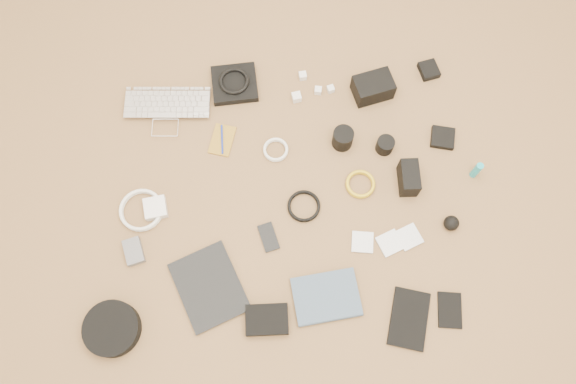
{
  "coord_description": "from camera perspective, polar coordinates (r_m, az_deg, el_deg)",
  "views": [
    {
      "loc": [
        -0.05,
        -0.65,
        1.98
      ],
      "look_at": [
        -0.0,
        0.03,
        0.02
      ],
      "focal_mm": 35.0,
      "sensor_mm": 36.0,
      "label": 1
    }
  ],
  "objects": [
    {
      "name": "power_brick",
      "position": [
        2.11,
        -13.31,
        -1.59
      ],
      "size": [
        0.09,
        0.09,
        0.03
      ],
      "primitive_type": "cube",
      "rotation": [
        0.0,
        0.0,
        0.14
      ],
      "color": "white",
      "rests_on": "ground"
    },
    {
      "name": "charger_c",
      "position": [
        2.27,
        4.35,
        10.39
      ],
      "size": [
        0.03,
        0.03,
        0.02
      ],
      "primitive_type": "cube",
      "rotation": [
        0.0,
        0.0,
        0.27
      ],
      "color": "white",
      "rests_on": "ground"
    },
    {
      "name": "filter_case_right",
      "position": [
        2.08,
        12.18,
        -4.5
      ],
      "size": [
        0.1,
        0.1,
        0.01
      ],
      "primitive_type": "cube",
      "rotation": [
        0.0,
        0.0,
        0.38
      ],
      "color": "silver",
      "rests_on": "ground"
    },
    {
      "name": "drive_case",
      "position": [
        1.97,
        -2.16,
        -12.84
      ],
      "size": [
        0.15,
        0.11,
        0.04
      ],
      "primitive_type": "cube",
      "rotation": [
        0.0,
        0.0,
        -0.02
      ],
      "color": "black",
      "rests_on": "ground"
    },
    {
      "name": "notebook_olive",
      "position": [
        2.18,
        -6.7,
        5.27
      ],
      "size": [
        0.11,
        0.15,
        0.01
      ],
      "primitive_type": "cube",
      "rotation": [
        0.0,
        0.0,
        -0.29
      ],
      "color": "olive",
      "rests_on": "ground"
    },
    {
      "name": "charger_a",
      "position": [
        2.29,
        1.51,
        11.72
      ],
      "size": [
        0.03,
        0.03,
        0.03
      ],
      "primitive_type": "cube",
      "rotation": [
        0.0,
        0.0,
        0.1
      ],
      "color": "white",
      "rests_on": "ground"
    },
    {
      "name": "filter_case_mid",
      "position": [
        2.06,
        10.31,
        -5.14
      ],
      "size": [
        0.1,
        0.1,
        0.01
      ],
      "primitive_type": "cube",
      "rotation": [
        0.0,
        0.0,
        0.38
      ],
      "color": "silver",
      "rests_on": "ground"
    },
    {
      "name": "headphone_case",
      "position": [
        2.05,
        -17.45,
        -13.11
      ],
      "size": [
        0.21,
        0.21,
        0.05
      ],
      "primitive_type": "cylinder",
      "rotation": [
        0.0,
        0.0,
        -0.11
      ],
      "color": "black",
      "rests_on": "ground"
    },
    {
      "name": "notebook_black_b",
      "position": [
        2.07,
        16.11,
        -11.45
      ],
      "size": [
        0.1,
        0.13,
        0.01
      ],
      "primitive_type": "cube",
      "rotation": [
        0.0,
        0.0,
        -0.13
      ],
      "color": "black",
      "rests_on": "ground"
    },
    {
      "name": "pen_blue",
      "position": [
        2.18,
        -6.72,
        5.34
      ],
      "size": [
        0.01,
        0.12,
        0.01
      ],
      "primitive_type": "cylinder",
      "rotation": [
        1.57,
        0.0,
        -0.0
      ],
      "color": "#1429A4",
      "rests_on": "notebook_olive"
    },
    {
      "name": "charger_b",
      "position": [
        2.26,
        3.07,
        10.26
      ],
      "size": [
        0.03,
        0.03,
        0.03
      ],
      "primitive_type": "cube",
      "rotation": [
        0.0,
        0.0,
        -0.2
      ],
      "color": "white",
      "rests_on": "ground"
    },
    {
      "name": "notebook_black_a",
      "position": [
        2.03,
        12.19,
        -12.47
      ],
      "size": [
        0.18,
        0.23,
        0.01
      ],
      "primitive_type": "cube",
      "rotation": [
        0.0,
        0.0,
        -0.28
      ],
      "color": "black",
      "rests_on": "ground"
    },
    {
      "name": "paperback",
      "position": [
        1.98,
        4.4,
        -12.98
      ],
      "size": [
        0.24,
        0.19,
        0.02
      ],
      "primitive_type": "imported",
      "rotation": [
        0.0,
        0.0,
        1.68
      ],
      "color": "#3C4F66",
      "rests_on": "ground"
    },
    {
      "name": "air_blower",
      "position": [
        2.11,
        16.26,
        -3.05
      ],
      "size": [
        0.06,
        0.06,
        0.06
      ],
      "primitive_type": "sphere",
      "rotation": [
        0.0,
        0.0,
        0.18
      ],
      "color": "black",
      "rests_on": "ground"
    },
    {
      "name": "tablet",
      "position": [
        2.02,
        -8.01,
        -9.51
      ],
      "size": [
        0.3,
        0.33,
        0.01
      ],
      "primitive_type": "cube",
      "rotation": [
        0.0,
        0.0,
        0.38
      ],
      "color": "black",
      "rests_on": "ground"
    },
    {
      "name": "headphone_pouch",
      "position": [
        2.28,
        -5.45,
        10.87
      ],
      "size": [
        0.18,
        0.17,
        0.03
      ],
      "primitive_type": "cube",
      "rotation": [
        0.0,
        0.0,
        0.06
      ],
      "color": "black",
      "rests_on": "ground"
    },
    {
      "name": "battery_charger",
      "position": [
        2.09,
        -15.4,
        -5.84
      ],
      "size": [
        0.08,
        0.11,
        0.03
      ],
      "primitive_type": "cube",
      "rotation": [
        0.0,
        0.0,
        0.26
      ],
      "color": "#5B5C60",
      "rests_on": "ground"
    },
    {
      "name": "lens_cleaner",
      "position": [
        2.19,
        18.6,
        2.11
      ],
      "size": [
        0.03,
        0.03,
        0.09
      ],
      "primitive_type": "cylinder",
      "rotation": [
        0.0,
        0.0,
        -0.24
      ],
      "color": "teal",
      "rests_on": "ground"
    },
    {
      "name": "filter_case_left",
      "position": [
        2.05,
        7.57,
        -5.08
      ],
      "size": [
        0.09,
        0.09,
        0.01
      ],
      "primitive_type": "cube",
      "rotation": [
        0.0,
        0.0,
        -0.15
      ],
      "color": "silver",
      "rests_on": "ground"
    },
    {
      "name": "headphones",
      "position": [
        2.26,
        -5.5,
        11.17
      ],
      "size": [
        0.15,
        0.15,
        0.02
      ],
      "primitive_type": "torus",
      "rotation": [
        0.0,
        0.0,
        0.29
      ],
      "color": "black",
      "rests_on": "headphone_pouch"
    },
    {
      "name": "laptop",
      "position": [
        2.25,
        -12.21,
        7.68
      ],
      "size": [
        0.35,
        0.26,
        0.03
      ],
      "primitive_type": "imported",
      "rotation": [
        0.0,
        0.0,
        -0.07
      ],
      "color": "silver",
      "rests_on": "ground"
    },
    {
      "name": "dslr_camera",
      "position": [
        2.25,
        8.62,
        10.46
      ],
      "size": [
        0.17,
        0.13,
        0.09
      ],
      "primitive_type": "cube",
      "rotation": [
        0.0,
        0.0,
        0.24
      ],
      "color": "black",
      "rests_on": "ground"
    },
    {
      "name": "cable_black",
      "position": [
        2.07,
        1.62,
        -1.49
      ],
      "size": [
        0.15,
        0.15,
        0.01
      ],
      "primitive_type": "torus",
      "rotation": [
        0.0,
        0.0,
        0.33
      ],
      "color": "black",
      "rests_on": "ground"
    },
    {
      "name": "card_reader",
      "position": [
        2.24,
        15.44,
        5.34
      ],
      "size": [
        0.11,
        0.11,
        0.02
      ],
      "primitive_type": "cube",
      "rotation": [
        0.0,
        0.0,
        -0.23
      ],
      "color": "black",
      "rests_on": "ground"
    },
    {
      "name": "flash",
      "position": [
        2.11,
        12.17,
        1.42
      ],
      "size": [
        0.07,
        0.12,
        0.09
      ],
      "primitive_type": "cube",
      "rotation": [
        0.0,
        0.0,
        -0.03
      ],
      "color": "black",
      "rests_on": "ground"
    },
    {
      "name": "phone",
      "position": [
        2.04,
        -1.99,
        -4.61
      ],
      "size": [
        0.08,
        0.12,
        0.01
      ],
      "primitive_type": "cube",
      "rotation": [
        0.0,
        0.0,
        0.26
      ],
      "color": "black",
      "rests_on": "ground"
    },
    {
      "name": "lens_pouch",
      "position": [
        2.37,
        14.11,
        11.93
      ],
      "size": [
        0.09,
        0.09,
        0.03
      ],
      "primitive_type": "cube",
      "rotation": [
        0.0,
        0.0,
        0.22
      ],
      "color": "black",
      "rests_on": "ground"
    },
    {
      "name": "charger_d",
      "position": [
        2.24,
        0.87,
        9.61
      ],
      "size": [
        0.04,
        0.04,
        0.03
      ],
      "primitive_type": "cube",
      "rotation": [
        0.0,
        0.0,
        0.17
      ],
      "color": "white",
      "rests_on": "ground"
    },
    {
      "name": "cable_yellow",
      "position": [
        2.11,
        7.34,
        0.74
      ],
      "size": [
        0.13,
        0.13,
        0.01
      ],
      "primitive_type": "torus",
      "rotation": [
        0.0,
        0.0,
        0.26
      ],
      "color": "gold",
      "rests_on": "ground"
    },
    {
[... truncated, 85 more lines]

